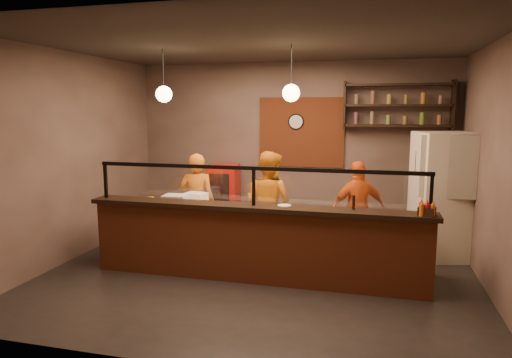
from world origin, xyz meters
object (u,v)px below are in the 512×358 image
(red_cooler, at_px, (224,198))
(condiment_caddy, at_px, (427,211))
(cook_left, at_px, (197,203))
(pizza_dough, at_px, (336,214))
(cook_right, at_px, (358,210))
(wall_clock, at_px, (296,122))
(fridge, at_px, (443,196))
(cook_mid, at_px, (268,204))
(pepper_mill, at_px, (354,202))

(red_cooler, relative_size, condiment_caddy, 6.94)
(cook_left, bearing_deg, pizza_dough, 157.30)
(cook_right, height_order, red_cooler, cook_right)
(wall_clock, xyz_separation_m, fridge, (2.50, -1.03, -1.11))
(fridge, bearing_deg, cook_right, 179.24)
(cook_right, xyz_separation_m, condiment_caddy, (0.85, -1.46, 0.34))
(cook_mid, bearing_deg, pepper_mill, 164.55)
(cook_right, xyz_separation_m, pepper_mill, (-0.02, -1.33, 0.38))
(cook_left, bearing_deg, pepper_mill, 152.38)
(pepper_mill, bearing_deg, red_cooler, 136.93)
(cook_left, distance_m, condiment_caddy, 3.62)
(red_cooler, height_order, pepper_mill, red_cooler)
(cook_mid, distance_m, fridge, 2.73)
(cook_mid, distance_m, pizza_dough, 1.35)
(red_cooler, relative_size, pepper_mill, 7.00)
(cook_right, bearing_deg, red_cooler, -46.87)
(pizza_dough, bearing_deg, cook_right, 75.28)
(cook_mid, height_order, pepper_mill, cook_mid)
(cook_left, relative_size, pizza_dough, 2.86)
(cook_left, distance_m, red_cooler, 1.37)
(cook_mid, xyz_separation_m, fridge, (2.66, 0.59, 0.15))
(wall_clock, xyz_separation_m, cook_left, (-1.35, -1.67, -1.29))
(cook_right, relative_size, condiment_caddy, 8.31)
(cook_right, distance_m, condiment_caddy, 1.72)
(fridge, relative_size, condiment_caddy, 10.71)
(cook_right, distance_m, pizza_dough, 1.06)
(cook_mid, relative_size, condiment_caddy, 9.09)
(cook_mid, bearing_deg, fridge, -144.78)
(cook_left, bearing_deg, condiment_caddy, 155.68)
(fridge, distance_m, red_cooler, 3.93)
(cook_mid, distance_m, pepper_mill, 1.76)
(wall_clock, distance_m, pepper_mill, 3.09)
(cook_mid, xyz_separation_m, red_cooler, (-1.18, 1.31, -0.20))
(cook_left, height_order, condiment_caddy, cook_left)
(cook_right, height_order, condiment_caddy, cook_right)
(cook_left, bearing_deg, red_cooler, -95.96)
(pizza_dough, distance_m, pepper_mill, 0.47)
(condiment_caddy, bearing_deg, red_cooler, 143.76)
(cook_left, distance_m, fridge, 3.90)
(wall_clock, xyz_separation_m, condiment_caddy, (2.07, -2.81, -0.99))
(cook_right, bearing_deg, pizza_dough, 50.55)
(wall_clock, height_order, condiment_caddy, wall_clock)
(wall_clock, distance_m, cook_left, 2.50)
(cook_mid, xyz_separation_m, pepper_mill, (1.36, -1.07, 0.31))
(cook_right, relative_size, pepper_mill, 8.39)
(pizza_dough, bearing_deg, condiment_caddy, -21.78)
(fridge, height_order, pepper_mill, fridge)
(cook_right, bearing_deg, condiment_caddy, 95.43)
(cook_right, height_order, pepper_mill, cook_right)
(fridge, xyz_separation_m, condiment_caddy, (-0.43, -1.78, 0.12))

